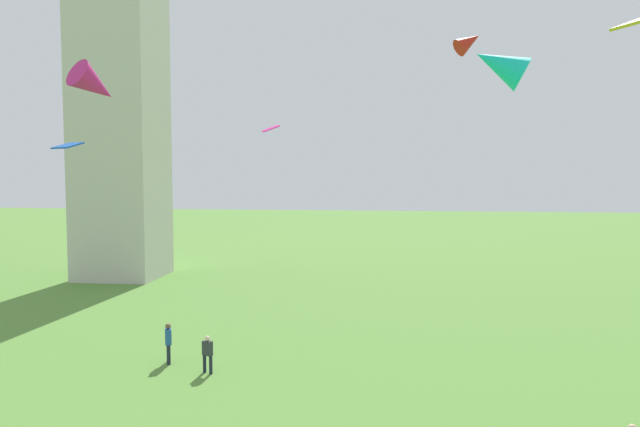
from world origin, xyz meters
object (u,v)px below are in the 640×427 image
person_1 (207,352)px  kite_flying_4 (68,146)px  kite_flying_0 (271,128)px  kite_flying_7 (469,42)px  person_0 (168,341)px  kite_flying_6 (499,64)px  kite_flying_2 (95,85)px

person_1 → kite_flying_4: bearing=-5.0°
kite_flying_0 → kite_flying_7: bearing=-37.1°
kite_flying_0 → kite_flying_4: size_ratio=0.60×
person_1 → kite_flying_0: kite_flying_0 is taller
person_0 → kite_flying_4: bearing=35.5°
person_0 → kite_flying_6: size_ratio=0.61×
kite_flying_2 → kite_flying_4: 4.81m
person_0 → kite_flying_2: 12.11m
kite_flying_0 → kite_flying_2: 8.32m
person_0 → kite_flying_7: (12.60, -1.18, 12.40)m
person_0 → kite_flying_4: 11.85m
kite_flying_0 → kite_flying_2: kite_flying_2 is taller
kite_flying_2 → kite_flying_7: size_ratio=2.05×
kite_flying_0 → kite_flying_4: kite_flying_0 is taller
kite_flying_2 → kite_flying_7: bearing=-158.7°
kite_flying_6 → kite_flying_7: 4.49m
kite_flying_0 → kite_flying_7: 9.59m
kite_flying_2 → kite_flying_4: size_ratio=1.81×
person_1 → kite_flying_4: kite_flying_4 is taller
person_1 → kite_flying_0: (2.09, 3.37, 9.50)m
kite_flying_2 → kite_flying_4: (-2.91, 2.77, -2.64)m
person_1 → kite_flying_0: 10.29m
person_0 → kite_flying_2: kite_flying_2 is taller
person_0 → kite_flying_6: (14.44, 2.92, 12.19)m
kite_flying_0 → person_0: bearing=-166.0°
kite_flying_4 → kite_flying_7: 20.46m
kite_flying_0 → kite_flying_7: kite_flying_7 is taller
person_0 → person_1: (2.10, -1.08, -0.11)m
person_0 → person_1: 2.36m
kite_flying_7 → kite_flying_6: bearing=-43.7°
kite_flying_4 → kite_flying_2: bearing=56.3°
person_0 → kite_flying_0: 10.53m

